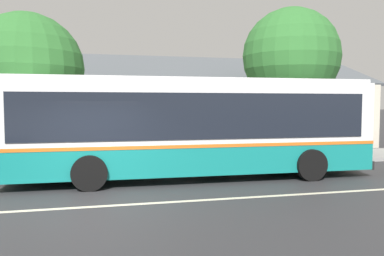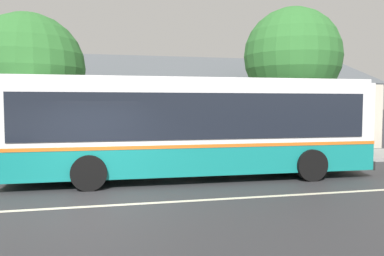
{
  "view_description": "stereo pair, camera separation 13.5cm",
  "coord_description": "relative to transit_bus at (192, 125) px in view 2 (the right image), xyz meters",
  "views": [
    {
      "loc": [
        0.25,
        -8.95,
        2.4
      ],
      "look_at": [
        3.04,
        2.99,
        1.63
      ],
      "focal_mm": 35.0,
      "sensor_mm": 36.0,
      "label": 1
    },
    {
      "loc": [
        0.38,
        -8.98,
        2.4
      ],
      "look_at": [
        3.04,
        2.99,
        1.63
      ],
      "focal_mm": 35.0,
      "sensor_mm": 36.0,
      "label": 2
    }
  ],
  "objects": [
    {
      "name": "ground_plane",
      "position": [
        -3.04,
        -2.9,
        -1.73
      ],
      "size": [
        300.0,
        300.0,
        0.0
      ],
      "primitive_type": "plane",
      "color": "#2D2D30"
    },
    {
      "name": "sidewalk_far",
      "position": [
        -3.04,
        3.1,
        -1.65
      ],
      "size": [
        60.0,
        3.0,
        0.15
      ],
      "primitive_type": "cube",
      "color": "gray",
      "rests_on": "ground"
    },
    {
      "name": "lane_divider_stripe",
      "position": [
        -3.04,
        -2.9,
        -1.72
      ],
      "size": [
        60.0,
        0.16,
        0.01
      ],
      "primitive_type": "cube",
      "color": "beige",
      "rests_on": "ground"
    },
    {
      "name": "community_building",
      "position": [
        -1.1,
        10.81,
        0.15
      ],
      "size": [
        26.81,
        9.98,
        6.36
      ],
      "color": "beige",
      "rests_on": "ground"
    },
    {
      "name": "transit_bus",
      "position": [
        0.0,
        0.0,
        0.0
      ],
      "size": [
        11.7,
        2.94,
        3.21
      ],
      "color": "#147F7A",
      "rests_on": "ground"
    },
    {
      "name": "bench_down_street",
      "position": [
        -4.42,
        2.56,
        -1.16
      ],
      "size": [
        1.7,
        0.51,
        0.94
      ],
      "color": "#4C4C4C",
      "rests_on": "sidewalk_far"
    },
    {
      "name": "street_tree_primary",
      "position": [
        5.45,
        3.74,
        2.83
      ],
      "size": [
        4.35,
        4.35,
        6.74
      ],
      "color": "#4C3828",
      "rests_on": "ground"
    },
    {
      "name": "street_tree_secondary",
      "position": [
        -5.61,
        3.42,
        2.02
      ],
      "size": [
        4.18,
        4.18,
        5.85
      ],
      "color": "#4C3828",
      "rests_on": "ground"
    },
    {
      "name": "bus_stop_sign",
      "position": [
        6.33,
        2.09,
        -0.09
      ],
      "size": [
        0.36,
        0.07,
        2.4
      ],
      "color": "gray",
      "rests_on": "sidewalk_far"
    }
  ]
}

